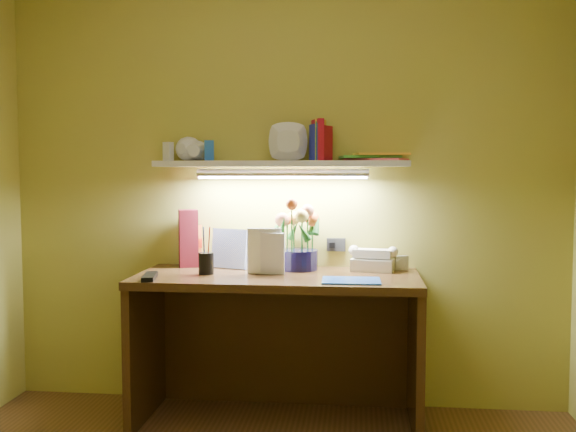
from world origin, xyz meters
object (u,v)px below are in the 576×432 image
(desk_clock, at_px, (401,263))
(whisky_bottle, at_px, (193,240))
(telephone, at_px, (373,258))
(flower_bouquet, at_px, (298,235))
(desk, at_px, (277,349))

(desk_clock, bearing_deg, whisky_bottle, 159.27)
(telephone, xyz_separation_m, desk_clock, (0.14, 0.05, -0.03))
(flower_bouquet, relative_size, telephone, 1.70)
(flower_bouquet, bearing_deg, desk, -116.02)
(flower_bouquet, height_order, desk_clock, flower_bouquet)
(whisky_bottle, bearing_deg, telephone, -3.48)
(flower_bouquet, distance_m, telephone, 0.41)
(telephone, relative_size, whisky_bottle, 0.75)
(desk, distance_m, whisky_bottle, 0.75)
(flower_bouquet, height_order, whisky_bottle, flower_bouquet)
(telephone, bearing_deg, whisky_bottle, -172.97)
(desk, bearing_deg, whisky_bottle, 153.77)
(flower_bouquet, distance_m, whisky_bottle, 0.58)
(desk, xyz_separation_m, whisky_bottle, (-0.49, 0.24, 0.52))
(flower_bouquet, distance_m, desk_clock, 0.55)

